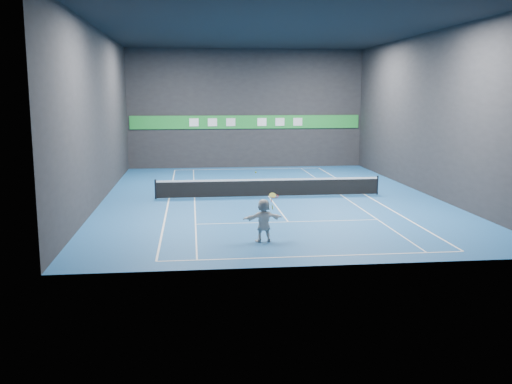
{
  "coord_description": "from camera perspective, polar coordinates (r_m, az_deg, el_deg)",
  "views": [
    {
      "loc": [
        -4.22,
        -30.85,
        5.62
      ],
      "look_at": [
        -1.52,
        -7.08,
        1.5
      ],
      "focal_mm": 40.0,
      "sensor_mm": 36.0,
      "label": 1
    }
  ],
  "objects": [
    {
      "name": "service_line_near",
      "position": [
        25.44,
        3.24,
        -3.0
      ],
      "size": [
        8.23,
        0.06,
        0.01
      ],
      "primitive_type": "cube",
      "color": "white",
      "rests_on": "ground"
    },
    {
      "name": "wall_front",
      "position": [
        18.37,
        6.86,
        6.21
      ],
      "size": [
        18.0,
        0.1,
        9.0
      ],
      "primitive_type": "cube",
      "color": "black",
      "rests_on": "ground"
    },
    {
      "name": "sideline_doubles_left",
      "position": [
        31.38,
        -8.69,
        -0.65
      ],
      "size": [
        0.08,
        23.78,
        0.01
      ],
      "primitive_type": "cube",
      "color": "white",
      "rests_on": "ground"
    },
    {
      "name": "tennis_net",
      "position": [
        31.55,
        1.3,
        0.5
      ],
      "size": [
        12.5,
        0.1,
        1.07
      ],
      "color": "black",
      "rests_on": "ground"
    },
    {
      "name": "baseline_near",
      "position": [
        20.22,
        5.88,
        -6.41
      ],
      "size": [
        10.98,
        0.08,
        0.01
      ],
      "primitive_type": "cube",
      "color": "white",
      "rests_on": "ground"
    },
    {
      "name": "wall_back",
      "position": [
        44.06,
        -0.99,
        8.31
      ],
      "size": [
        18.0,
        0.1,
        9.0
      ],
      "primitive_type": "cube",
      "color": "black",
      "rests_on": "ground"
    },
    {
      "name": "service_line_far",
      "position": [
        37.9,
        -0.01,
        1.25
      ],
      "size": [
        8.23,
        0.06,
        0.01
      ],
      "primitive_type": "cube",
      "color": "white",
      "rests_on": "ground"
    },
    {
      "name": "sponsor_banner",
      "position": [
        44.04,
        -0.98,
        7.01
      ],
      "size": [
        17.64,
        0.11,
        1.0
      ],
      "color": "#1F8F33",
      "rests_on": "wall_back"
    },
    {
      "name": "center_service_line",
      "position": [
        31.64,
        1.3,
        -0.46
      ],
      "size": [
        0.06,
        12.8,
        0.01
      ],
      "primitive_type": "cube",
      "color": "white",
      "rests_on": "ground"
    },
    {
      "name": "baseline_far",
      "position": [
        43.31,
        -0.83,
        2.32
      ],
      "size": [
        10.98,
        0.08,
        0.01
      ],
      "primitive_type": "cube",
      "color": "white",
      "rests_on": "ground"
    },
    {
      "name": "player",
      "position": [
        21.89,
        0.76,
        -2.84
      ],
      "size": [
        1.62,
        0.75,
        1.68
      ],
      "primitive_type": "imported",
      "rotation": [
        0.0,
        0.0,
        3.31
      ],
      "color": "silver",
      "rests_on": "ground"
    },
    {
      "name": "sideline_singles_right",
      "position": [
        32.44,
        8.51,
        -0.31
      ],
      "size": [
        0.06,
        23.78,
        0.01
      ],
      "primitive_type": "cube",
      "color": "white",
      "rests_on": "ground"
    },
    {
      "name": "tennis_ball",
      "position": [
        21.59,
        -0.02,
        1.98
      ],
      "size": [
        0.07,
        0.07,
        0.07
      ],
      "primitive_type": "sphere",
      "color": "yellow",
      "rests_on": "player"
    },
    {
      "name": "ceiling",
      "position": [
        31.32,
        1.36,
        15.96
      ],
      "size": [
        26.0,
        26.0,
        0.0
      ],
      "primitive_type": "plane",
      "color": "black",
      "rests_on": "ground"
    },
    {
      "name": "wall_right",
      "position": [
        33.58,
        16.86,
        7.44
      ],
      "size": [
        0.1,
        26.0,
        9.0
      ],
      "primitive_type": "cube",
      "color": "black",
      "rests_on": "ground"
    },
    {
      "name": "sideline_doubles_right",
      "position": [
        32.82,
        10.83,
        -0.26
      ],
      "size": [
        0.08,
        23.78,
        0.01
      ],
      "primitive_type": "cube",
      "color": "white",
      "rests_on": "ground"
    },
    {
      "name": "ground",
      "position": [
        31.64,
        1.3,
        -0.46
      ],
      "size": [
        26.0,
        26.0,
        0.0
      ],
      "primitive_type": "plane",
      "color": "#194F8B",
      "rests_on": "ground"
    },
    {
      "name": "wall_left",
      "position": [
        31.24,
        -15.4,
        7.37
      ],
      "size": [
        0.1,
        26.0,
        9.0
      ],
      "primitive_type": "cube",
      "color": "black",
      "rests_on": "ground"
    },
    {
      "name": "tennis_racket",
      "position": [
        21.82,
        1.8,
        -0.56
      ],
      "size": [
        0.46,
        0.41,
        0.68
      ],
      "color": "red",
      "rests_on": "player"
    },
    {
      "name": "sideline_singles_left",
      "position": [
        31.35,
        -6.17,
        -0.61
      ],
      "size": [
        0.06,
        23.78,
        0.01
      ],
      "primitive_type": "cube",
      "color": "white",
      "rests_on": "ground"
    }
  ]
}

